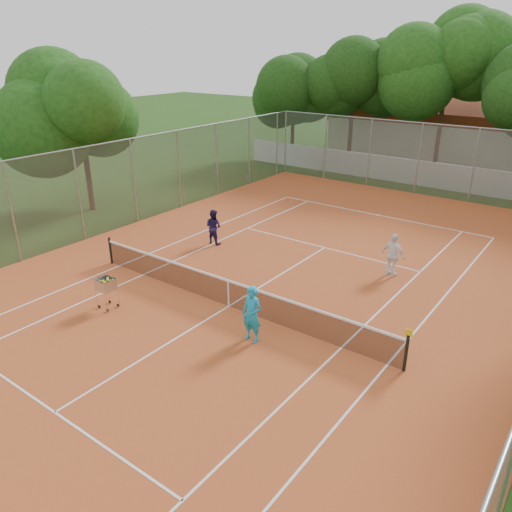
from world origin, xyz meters
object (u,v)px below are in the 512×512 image
Objects in this scene: tennis_net at (229,293)px; player_near at (252,314)px; player_far_left at (213,227)px; player_far_right at (393,255)px; ball_hopper at (107,292)px; clubhouse at (448,127)px.

tennis_net is 2.22m from player_near.
player_far_left is (-5.96, 5.21, -0.10)m from player_near.
player_far_right is at bearing 58.35° from tennis_net.
ball_hopper is (-4.94, -1.21, -0.29)m from player_near.
clubhouse is (-2.00, 29.00, 1.69)m from tennis_net.
player_far_right is at bearing 32.70° from ball_hopper.
tennis_net is 10.55× the size of ball_hopper.
player_near is at bearing -4.08° from ball_hopper.
tennis_net is at bearing 145.75° from player_near.
player_far_left is 6.50m from ball_hopper.
player_near is 7.92m from player_far_left.
ball_hopper is (-1.10, -31.39, -1.62)m from clubhouse.
tennis_net is 5.76m from player_far_left.
player_far_left is at bearing 81.21° from ball_hopper.
clubhouse is 31.46m from ball_hopper.
player_far_left is (-4.12, 4.02, 0.26)m from tennis_net.
player_far_right is 1.45× the size of ball_hopper.
clubhouse is at bearing 95.82° from player_near.
player_near is (1.84, -1.19, 0.37)m from tennis_net.
player_near reaches higher than tennis_net.
clubhouse reaches higher than tennis_net.
clubhouse is at bearing -97.01° from player_far_left.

